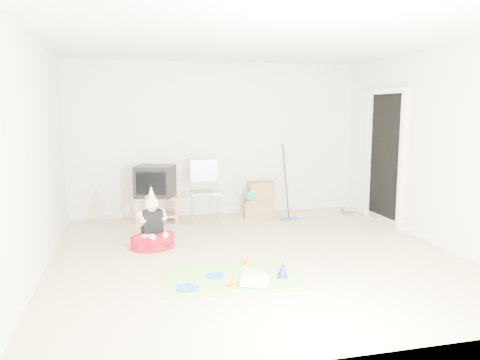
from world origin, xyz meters
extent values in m
plane|color=beige|center=(0.00, 0.00, 0.00)|extent=(5.00, 5.00, 0.00)
cube|color=black|center=(2.48, 1.20, 1.02)|extent=(0.02, 0.90, 2.05)
cube|color=#A6744B|center=(-1.09, 2.07, 0.41)|extent=(0.68, 0.43, 0.03)
cube|color=#A6744B|center=(-1.09, 2.07, 0.12)|extent=(0.68, 0.43, 0.03)
cube|color=#A6744B|center=(-1.40, 1.89, 0.21)|extent=(0.05, 0.05, 0.42)
cube|color=#A6744B|center=(-0.78, 1.89, 0.21)|extent=(0.05, 0.05, 0.42)
cube|color=#A6744B|center=(-1.40, 2.25, 0.21)|extent=(0.05, 0.05, 0.42)
cube|color=#A6744B|center=(-0.78, 2.25, 0.21)|extent=(0.05, 0.05, 0.42)
cube|color=black|center=(-1.09, 2.07, 0.67)|extent=(0.71, 0.65, 0.50)
cube|color=gray|center=(-0.32, 1.80, 0.51)|extent=(0.50, 0.48, 0.03)
cylinder|color=gray|center=(-0.54, 1.81, 0.52)|extent=(0.02, 0.02, 1.04)
cylinder|color=gray|center=(-0.11, 1.79, 0.52)|extent=(0.02, 0.02, 1.04)
cube|color=#977349|center=(0.60, 1.98, 0.16)|extent=(0.52, 0.42, 0.31)
cube|color=#977349|center=(0.65, 2.00, 0.46)|extent=(0.44, 0.36, 0.29)
ellipsoid|color=#0D908E|center=(0.45, 1.89, 0.39)|extent=(0.21, 0.15, 0.17)
cube|color=blue|center=(1.05, 1.68, 0.02)|extent=(0.31, 0.12, 0.03)
cylinder|color=black|center=(1.05, 1.68, 0.63)|extent=(0.03, 0.41, 1.20)
cube|color=#236931|center=(2.24, 1.99, 0.01)|extent=(0.26, 0.28, 0.03)
cube|color=maroon|center=(2.24, 1.99, 0.04)|extent=(0.23, 0.26, 0.02)
cube|color=beige|center=(2.24, 1.99, 0.06)|extent=(0.20, 0.24, 0.03)
cylinder|color=#AE1020|center=(-1.23, 0.63, 0.08)|extent=(0.72, 0.72, 0.16)
cube|color=black|center=(-1.23, 0.63, 0.33)|extent=(0.29, 0.22, 0.35)
sphere|color=beige|center=(-1.23, 0.63, 0.60)|extent=(0.23, 0.23, 0.18)
cone|color=white|center=(-1.23, 0.63, 0.76)|extent=(0.10, 0.10, 0.14)
cube|color=#E73097|center=(-0.45, -0.66, 0.00)|extent=(1.59, 1.21, 0.01)
cube|color=white|center=(-0.27, -0.96, 0.04)|extent=(0.35, 0.33, 0.08)
cube|color=green|center=(-0.27, -0.96, 0.01)|extent=(0.35, 0.33, 0.01)
cylinder|color=beige|center=(-0.38, -0.96, 0.11)|extent=(0.01, 0.01, 0.07)
cylinder|color=beige|center=(-0.33, -0.98, 0.11)|extent=(0.01, 0.01, 0.07)
cylinder|color=beige|center=(-0.29, -1.00, 0.11)|extent=(0.01, 0.01, 0.07)
cylinder|color=beige|center=(-0.25, -1.02, 0.11)|extent=(0.01, 0.01, 0.07)
cylinder|color=beige|center=(-0.20, -1.05, 0.11)|extent=(0.01, 0.01, 0.07)
cylinder|color=beige|center=(-0.34, -0.88, 0.11)|extent=(0.01, 0.01, 0.07)
cylinder|color=beige|center=(-0.29, -0.90, 0.11)|extent=(0.01, 0.01, 0.07)
cylinder|color=beige|center=(-0.25, -0.92, 0.11)|extent=(0.01, 0.01, 0.07)
cylinder|color=beige|center=(-0.21, -0.94, 0.11)|extent=(0.01, 0.01, 0.07)
cylinder|color=blue|center=(-0.62, -0.62, 0.01)|extent=(0.21, 0.21, 0.01)
cylinder|color=blue|center=(-0.97, -0.90, 0.01)|extent=(0.29, 0.29, 0.01)
cylinder|color=orange|center=(-0.18, -0.32, 0.04)|extent=(0.08, 0.08, 0.08)
cylinder|color=orange|center=(-0.52, -0.99, 0.05)|extent=(0.09, 0.09, 0.08)
cone|color=#1B3BBF|center=(0.08, -0.82, 0.09)|extent=(0.13, 0.13, 0.18)
camera|label=1|loc=(-1.52, -5.43, 1.81)|focal=35.00mm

